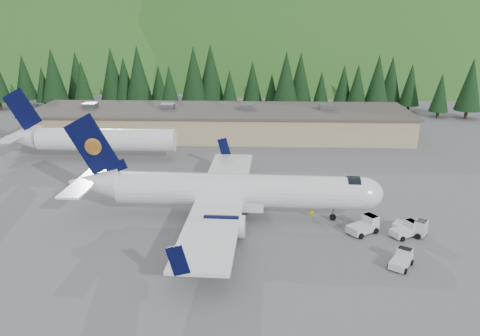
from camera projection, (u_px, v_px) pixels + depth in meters
name	position (u px, v px, depth m)	size (l,w,h in m)	color
ground	(238.00, 217.00, 54.08)	(600.00, 600.00, 0.00)	#58585D
airliner	(229.00, 191.00, 53.15)	(36.02, 33.75, 11.97)	white
second_airliner	(88.00, 139.00, 74.80)	(27.50, 11.00, 10.05)	white
baggage_tug_a	(406.00, 230.00, 49.33)	(3.32, 2.81, 1.58)	silver
baggage_tug_b	(413.00, 227.00, 49.67)	(3.69, 3.21, 1.77)	silver
baggage_tug_c	(402.00, 259.00, 43.46)	(2.78, 3.16, 1.52)	silver
terminal_building	(220.00, 122.00, 89.47)	(71.00, 17.00, 6.10)	#9B8F61
baggage_tug_d	(365.00, 225.00, 50.08)	(3.75, 3.34, 1.81)	silver
ramp_worker	(312.00, 210.00, 53.81)	(0.66, 0.43, 1.81)	yellow
tree_line	(207.00, 79.00, 111.19)	(115.13, 17.85, 14.31)	black
hills	(344.00, 201.00, 274.91)	(614.00, 330.00, 300.00)	#1E5218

